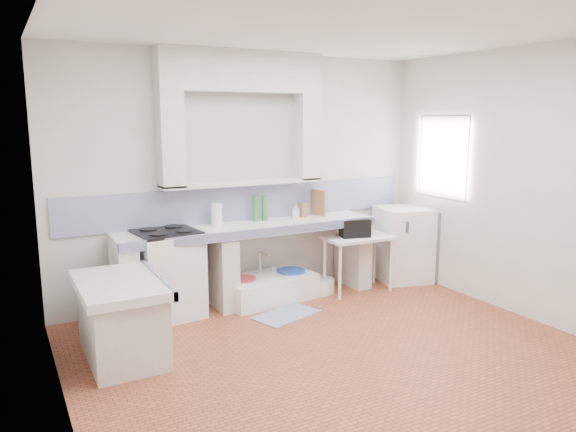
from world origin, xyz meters
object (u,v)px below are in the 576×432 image
stove (168,275)px  sink (268,289)px  side_table (358,264)px  fridge (403,244)px

stove → sink: size_ratio=0.84×
side_table → fridge: bearing=10.7°
stove → side_table: size_ratio=1.09×
stove → sink: bearing=-8.2°
stove → fridge: (3.03, -0.15, 0.03)m
sink → side_table: 1.14m
side_table → fridge: 0.80m
sink → fridge: 1.92m
stove → sink: stove is taller
fridge → stove: bearing=-168.7°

